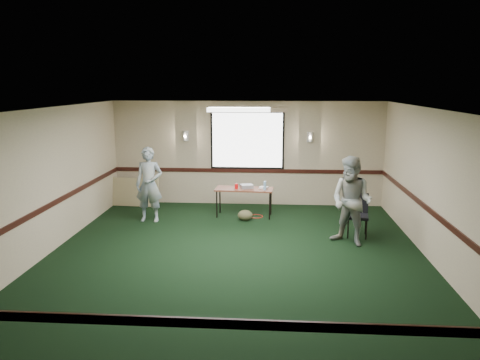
# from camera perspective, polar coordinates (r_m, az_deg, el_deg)

# --- Properties ---
(ground) EXTENTS (8.00, 8.00, 0.00)m
(ground) POSITION_cam_1_polar(r_m,az_deg,el_deg) (8.63, -0.62, -9.58)
(ground) COLOR black
(ground) RESTS_ON ground
(room_shell) EXTENTS (8.00, 8.02, 8.00)m
(room_shell) POSITION_cam_1_polar(r_m,az_deg,el_deg) (10.28, 0.32, 3.00)
(room_shell) COLOR #CAB892
(room_shell) RESTS_ON ground
(folding_table) EXTENTS (1.40, 0.63, 0.68)m
(folding_table) POSITION_cam_1_polar(r_m,az_deg,el_deg) (11.14, 0.51, -1.28)
(folding_table) COLOR brown
(folding_table) RESTS_ON ground
(projector) EXTENTS (0.34, 0.31, 0.09)m
(projector) POSITION_cam_1_polar(r_m,az_deg,el_deg) (11.13, 0.82, -0.79)
(projector) COLOR gray
(projector) RESTS_ON folding_table
(game_console) EXTENTS (0.23, 0.21, 0.05)m
(game_console) POSITION_cam_1_polar(r_m,az_deg,el_deg) (11.12, 2.90, -0.94)
(game_console) COLOR white
(game_console) RESTS_ON folding_table
(red_cup) EXTENTS (0.08, 0.08, 0.12)m
(red_cup) POSITION_cam_1_polar(r_m,az_deg,el_deg) (11.08, -0.45, -0.77)
(red_cup) COLOR red
(red_cup) RESTS_ON folding_table
(water_bottle) EXTENTS (0.07, 0.07, 0.22)m
(water_bottle) POSITION_cam_1_polar(r_m,az_deg,el_deg) (10.93, 3.04, -0.70)
(water_bottle) COLOR #85B2D9
(water_bottle) RESTS_ON folding_table
(duffel_bag) EXTENTS (0.40, 0.34, 0.25)m
(duffel_bag) POSITION_cam_1_polar(r_m,az_deg,el_deg) (10.91, 0.64, -4.33)
(duffel_bag) COLOR #4E4C2C
(duffel_bag) RESTS_ON ground
(cable_coil) EXTENTS (0.43, 0.43, 0.02)m
(cable_coil) POSITION_cam_1_polar(r_m,az_deg,el_deg) (11.25, 1.97, -4.44)
(cable_coil) COLOR red
(cable_coil) RESTS_ON ground
(folded_table) EXTENTS (1.44, 0.31, 0.73)m
(folded_table) POSITION_cam_1_polar(r_m,az_deg,el_deg) (12.49, -13.10, -1.43)
(folded_table) COLOR tan
(folded_table) RESTS_ON ground
(conference_chair) EXTENTS (0.49, 0.51, 0.88)m
(conference_chair) POSITION_cam_1_polar(r_m,az_deg,el_deg) (10.09, 14.15, -3.71)
(conference_chair) COLOR black
(conference_chair) RESTS_ON ground
(person_left) EXTENTS (0.64, 0.43, 1.72)m
(person_left) POSITION_cam_1_polar(r_m,az_deg,el_deg) (10.91, -11.02, -0.55)
(person_left) COLOR #405D8D
(person_left) RESTS_ON ground
(person_right) EXTENTS (1.08, 1.04, 1.76)m
(person_right) POSITION_cam_1_polar(r_m,az_deg,el_deg) (9.39, 13.45, -2.52)
(person_right) COLOR #698AA4
(person_right) RESTS_ON ground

